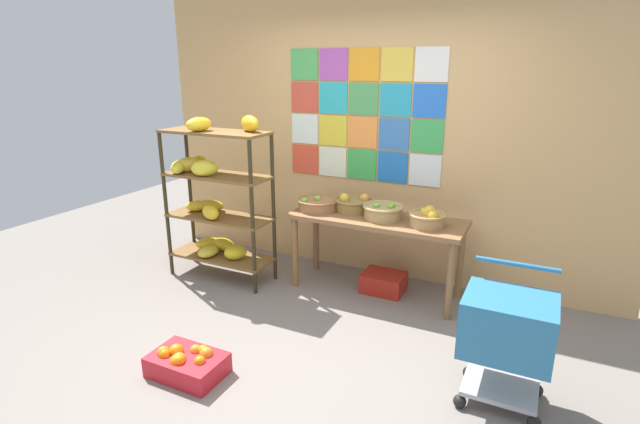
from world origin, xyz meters
name	(u,v)px	position (x,y,z in m)	size (l,w,h in m)	color
ground	(291,354)	(0.00, 0.00, 0.00)	(9.36, 9.36, 0.00)	slate
back_wall_with_art	(376,130)	(0.00, 1.71, 1.44)	(4.68, 0.07, 2.86)	tan
banana_shelf_unit	(214,196)	(-1.34, 0.89, 0.83)	(1.04, 0.51, 1.60)	#312915
display_table	(377,228)	(0.19, 1.25, 0.63)	(1.56, 0.57, 0.72)	brown
fruit_basket_back_left	(383,211)	(0.25, 1.24, 0.79)	(0.36, 0.36, 0.15)	tan
fruit_basket_back_right	(353,203)	(-0.08, 1.35, 0.79)	(0.36, 0.36, 0.17)	olive
fruit_basket_right	(318,204)	(-0.39, 1.24, 0.78)	(0.40, 0.40, 0.13)	#986641
fruit_basket_centre	(428,218)	(0.66, 1.19, 0.80)	(0.31, 0.31, 0.18)	#AB8353
produce_crate_under_table	(383,282)	(0.27, 1.28, 0.09)	(0.38, 0.30, 0.18)	#AD2216
orange_crate_foreground	(187,363)	(-0.52, -0.52, 0.09)	(0.50, 0.33, 0.21)	red
shopping_cart	(507,330)	(1.43, 0.13, 0.50)	(0.52, 0.47, 0.85)	black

